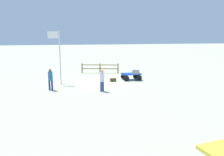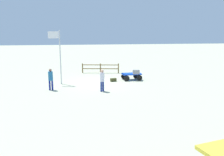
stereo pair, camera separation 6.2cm
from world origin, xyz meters
The scene contains 8 objects.
ground_plane centered at (0.00, 0.00, 0.00)m, with size 120.00×120.00×0.00m, color #AAAD90.
luggage_cart centered at (-3.30, -0.56, 0.44)m, with size 1.80×1.21×0.62m.
suitcase_tan centered at (-3.64, -0.16, 0.82)m, with size 0.69×0.47×0.39m.
suitcase_navy centered at (-1.51, -0.13, 0.15)m, with size 0.57×0.39×0.30m.
worker_lead centered at (-0.09, 3.27, 0.98)m, with size 0.47×0.47×1.68m.
worker_trailing centered at (3.77, 2.23, 0.98)m, with size 0.37×0.37×1.68m.
flagpole centered at (3.22, 0.15, 2.77)m, with size 1.00×0.24×4.57m.
wooden_fence centered at (-0.86, -4.72, 0.60)m, with size 3.97×0.86×1.04m.
Camera 1 is at (2.00, 20.31, 4.48)m, focal length 37.47 mm.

